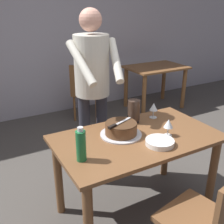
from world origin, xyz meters
TOP-DOWN VIEW (x-y plane):
  - ground_plane at (0.00, 0.00)m, footprint 14.00×14.00m
  - back_wall at (0.00, 2.72)m, footprint 10.00×0.12m
  - main_dining_table at (0.00, 0.00)m, footprint 1.33×0.77m
  - cake_on_platter at (-0.10, 0.09)m, footprint 0.34×0.34m
  - cake_knife at (-0.17, 0.06)m, footprint 0.26×0.12m
  - plate_stack at (0.07, -0.20)m, footprint 0.22×0.22m
  - wine_glass_near at (0.35, 0.25)m, footprint 0.08×0.08m
  - wine_glass_far at (0.22, -0.11)m, footprint 0.08×0.08m
  - water_bottle at (-0.54, -0.11)m, footprint 0.07×0.07m
  - hurricane_lamp at (0.13, 0.25)m, footprint 0.11×0.11m
  - person_cutting_cake at (-0.11, 0.60)m, footprint 0.47×0.56m
  - chair_near_side at (0.04, -0.76)m, footprint 0.52×0.52m
  - background_table at (1.75, 2.02)m, footprint 1.00×0.70m
  - background_chair_1 at (0.48, 2.08)m, footprint 0.62×0.62m

SIDE VIEW (x-z plane):
  - ground_plane at x=0.00m, z-range 0.00..0.00m
  - chair_near_side at x=0.04m, z-range 0.04..0.94m
  - background_chair_1 at x=0.48m, z-range 0.04..0.94m
  - background_table at x=1.75m, z-range 0.21..0.95m
  - main_dining_table at x=0.00m, z-range 0.24..0.99m
  - plate_stack at x=0.07m, z-range 0.75..0.79m
  - cake_on_platter at x=-0.10m, z-range 0.75..0.86m
  - wine_glass_near at x=0.35m, z-range 0.78..0.92m
  - wine_glass_far at x=0.22m, z-range 0.78..0.92m
  - hurricane_lamp at x=0.13m, z-range 0.75..0.96m
  - water_bottle at x=-0.54m, z-range 0.74..0.99m
  - cake_knife at x=-0.17m, z-range 0.86..0.88m
  - person_cutting_cake at x=-0.11m, z-range 0.22..1.94m
  - back_wall at x=0.00m, z-range 0.00..2.70m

